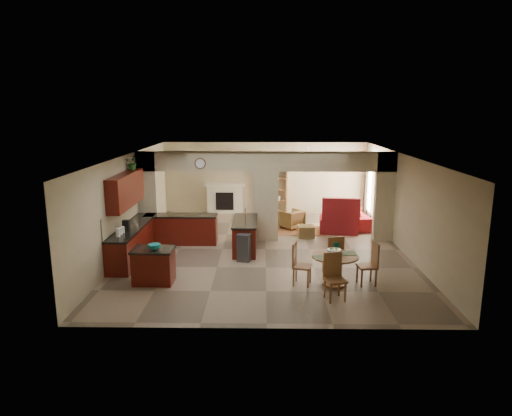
{
  "coord_description": "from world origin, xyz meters",
  "views": [
    {
      "loc": [
        -0.08,
        -12.98,
        4.09
      ],
      "look_at": [
        -0.29,
        0.3,
        1.19
      ],
      "focal_mm": 32.0,
      "sensor_mm": 36.0,
      "label": 1
    }
  ],
  "objects_px": {
    "kitchen_island": "(154,266)",
    "armchair": "(292,219)",
    "dining_table": "(335,265)",
    "sofa": "(357,215)"
  },
  "relations": [
    {
      "from": "dining_table",
      "to": "sofa",
      "type": "height_order",
      "value": "dining_table"
    },
    {
      "from": "kitchen_island",
      "to": "sofa",
      "type": "bearing_deg",
      "value": 44.95
    },
    {
      "from": "kitchen_island",
      "to": "armchair",
      "type": "xyz_separation_m",
      "value": [
        3.61,
        5.15,
        -0.1
      ]
    },
    {
      "from": "armchair",
      "to": "kitchen_island",
      "type": "bearing_deg",
      "value": 16.06
    },
    {
      "from": "kitchen_island",
      "to": "armchair",
      "type": "distance_m",
      "value": 6.29
    },
    {
      "from": "dining_table",
      "to": "kitchen_island",
      "type": "bearing_deg",
      "value": 178.5
    },
    {
      "from": "kitchen_island",
      "to": "sofa",
      "type": "distance_m",
      "value": 8.25
    },
    {
      "from": "sofa",
      "to": "armchair",
      "type": "relative_size",
      "value": 3.32
    },
    {
      "from": "kitchen_island",
      "to": "sofa",
      "type": "relative_size",
      "value": 0.42
    },
    {
      "from": "sofa",
      "to": "armchair",
      "type": "xyz_separation_m",
      "value": [
        -2.37,
        -0.53,
        -0.02
      ]
    }
  ]
}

